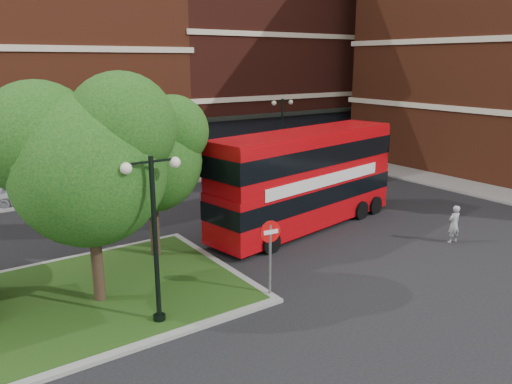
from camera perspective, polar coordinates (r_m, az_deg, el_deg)
ground at (r=17.85m, az=5.92°, el=-10.05°), size 120.00×120.00×0.00m
pavement_far at (r=31.50m, az=-13.94°, el=0.75°), size 44.00×3.00×0.12m
pavement_side at (r=31.53m, az=26.83°, el=-0.42°), size 3.00×28.00×0.12m
terrace_far_right at (r=43.80m, az=-0.48°, el=15.50°), size 18.00×12.00×16.00m
traffic_island at (r=17.12m, az=-22.74°, el=-12.08°), size 12.60×7.60×0.15m
tree_island_west at (r=15.56m, az=-19.09°, el=4.06°), size 5.40×4.71×7.21m
tree_island_east at (r=18.94m, az=-12.28°, el=4.63°), size 4.46×3.90×6.29m
lamp_island at (r=14.21m, az=-11.49°, el=-4.60°), size 1.72×0.36×5.00m
lamp_far_left at (r=29.91m, az=-9.29°, el=5.68°), size 1.72×0.36×5.00m
lamp_far_right at (r=34.08m, az=3.00°, el=6.96°), size 1.72×0.36×5.00m
bus at (r=22.64m, az=5.69°, el=2.21°), size 10.49×4.06×3.91m
woman at (r=22.62m, az=21.69°, el=-3.42°), size 0.64×0.47×1.62m
car_silver at (r=29.35m, az=-24.91°, el=0.08°), size 4.30×2.05×1.42m
car_white at (r=33.06m, az=-5.21°, el=3.01°), size 4.57×1.67×1.50m
no_entry_sign at (r=15.94m, az=1.63°, el=-5.86°), size 0.72×0.15×2.60m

